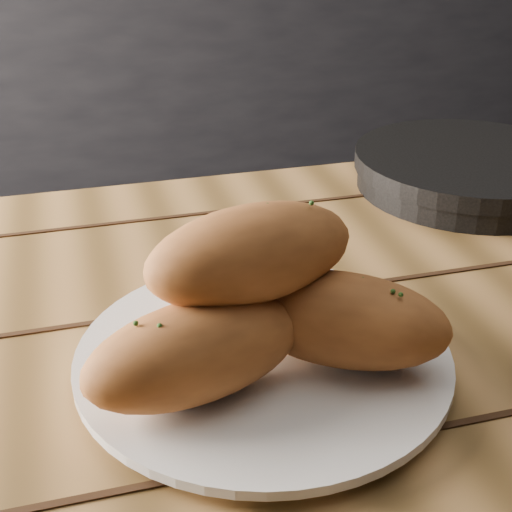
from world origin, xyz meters
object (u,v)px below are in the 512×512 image
at_px(table, 424,432).
at_px(skillet, 472,170).
at_px(plate, 263,359).
at_px(bread_rolls, 257,300).

height_order(table, skillet, skillet).
height_order(plate, bread_rolls, bread_rolls).
bearing_deg(plate, table, 0.45).
bearing_deg(bread_rolls, table, 1.67).
bearing_deg(bread_rolls, plate, 30.96).
distance_m(table, skillet, 0.37).
height_order(bread_rolls, skillet, bread_rolls).
distance_m(table, bread_rolls, 0.23).
bearing_deg(plate, skillet, 39.62).
bearing_deg(skillet, bread_rolls, -140.51).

